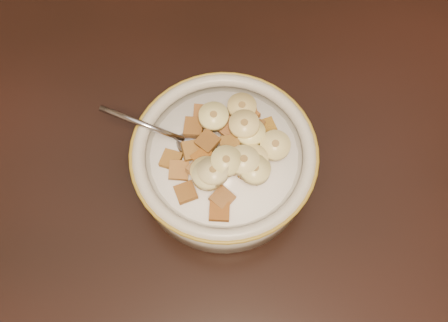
{
  "coord_description": "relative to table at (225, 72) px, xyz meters",
  "views": [
    {
      "loc": [
        -0.01,
        -0.37,
        1.27
      ],
      "look_at": [
        -0.01,
        -0.15,
        0.78
      ],
      "focal_mm": 40.0,
      "sensor_mm": 36.0,
      "label": 1
    }
  ],
  "objects": [
    {
      "name": "banana_slice_9",
      "position": [
        0.02,
        -0.17,
        0.09
      ],
      "size": [
        0.04,
        0.04,
        0.01
      ],
      "primitive_type": "cylinder",
      "rotation": [
        -0.11,
        0.04,
        2.49
      ],
      "color": "#FFDE89",
      "rests_on": "milk"
    },
    {
      "name": "cereal_square_5",
      "position": [
        0.01,
        -0.17,
        0.08
      ],
      "size": [
        0.03,
        0.03,
        0.01
      ],
      "primitive_type": "cube",
      "rotation": [
        0.21,
        -0.0,
        0.38
      ],
      "color": "brown",
      "rests_on": "milk"
    },
    {
      "name": "cereal_square_24",
      "position": [
        -0.03,
        -0.11,
        0.08
      ],
      "size": [
        0.02,
        0.02,
        0.01
      ],
      "primitive_type": "cube",
      "rotation": [
        0.09,
        -0.03,
        1.48
      ],
      "color": "brown",
      "rests_on": "milk"
    },
    {
      "name": "cereal_square_18",
      "position": [
        0.02,
        -0.18,
        0.08
      ],
      "size": [
        0.03,
        0.03,
        0.01
      ],
      "primitive_type": "cube",
      "rotation": [
        -0.14,
        0.07,
        1.03
      ],
      "color": "#9C6033",
      "rests_on": "milk"
    },
    {
      "name": "cereal_square_20",
      "position": [
        0.04,
        -0.12,
        0.08
      ],
      "size": [
        0.03,
        0.03,
        0.01
      ],
      "primitive_type": "cube",
      "rotation": [
        -0.12,
        -0.1,
        0.28
      ],
      "color": "#92641B",
      "rests_on": "milk"
    },
    {
      "name": "cereal_square_0",
      "position": [
        -0.02,
        -0.11,
        0.08
      ],
      "size": [
        0.03,
        0.03,
        0.01
      ],
      "primitive_type": "cube",
      "rotation": [
        -0.14,
        0.14,
        2.3
      ],
      "color": "olive",
      "rests_on": "milk"
    },
    {
      "name": "banana_slice_1",
      "position": [
        -0.02,
        -0.18,
        0.09
      ],
      "size": [
        0.04,
        0.04,
        0.01
      ],
      "primitive_type": "cylinder",
      "rotation": [
        -0.1,
        0.02,
        0.2
      ],
      "color": "#D9CE86",
      "rests_on": "milk"
    },
    {
      "name": "cereal_square_14",
      "position": [
        -0.06,
        -0.16,
        0.07
      ],
      "size": [
        0.03,
        0.03,
        0.01
      ],
      "primitive_type": "cube",
      "rotation": [
        -0.1,
        0.02,
        1.2
      ],
      "color": "#905B1D",
      "rests_on": "milk"
    },
    {
      "name": "banana_slice_2",
      "position": [
        0.05,
        -0.15,
        0.09
      ],
      "size": [
        0.04,
        0.04,
        0.02
      ],
      "primitive_type": "cylinder",
      "rotation": [
        0.1,
        -0.14,
        0.84
      ],
      "color": "#D2BD6A",
      "rests_on": "milk"
    },
    {
      "name": "cereal_bowl",
      "position": [
        -0.01,
        -0.15,
        0.04
      ],
      "size": [
        0.19,
        0.19,
        0.05
      ],
      "primitive_type": "cylinder",
      "color": "beige",
      "rests_on": "table"
    },
    {
      "name": "cereal_square_23",
      "position": [
        -0.05,
        -0.17,
        0.08
      ],
      "size": [
        0.02,
        0.02,
        0.01
      ],
      "primitive_type": "cube",
      "rotation": [
        0.11,
        -0.12,
        1.49
      ],
      "color": "brown",
      "rests_on": "milk"
    },
    {
      "name": "banana_slice_4",
      "position": [
        -0.02,
        -0.12,
        0.09
      ],
      "size": [
        0.04,
        0.04,
        0.01
      ],
      "primitive_type": "cylinder",
      "rotation": [
        -0.01,
        -0.03,
        2.93
      ],
      "color": "#D8C96E",
      "rests_on": "milk"
    },
    {
      "name": "cereal_square_9",
      "position": [
        0.02,
        -0.11,
        0.07
      ],
      "size": [
        0.03,
        0.03,
        0.01
      ],
      "primitive_type": "cube",
      "rotation": [
        0.02,
        0.09,
        2.3
      ],
      "color": "#8F5019",
      "rests_on": "milk"
    },
    {
      "name": "cereal_square_17",
      "position": [
        0.0,
        -0.15,
        0.09
      ],
      "size": [
        0.02,
        0.02,
        0.01
      ],
      "primitive_type": "cube",
      "rotation": [
        -0.21,
        0.08,
        1.58
      ],
      "color": "brown",
      "rests_on": "milk"
    },
    {
      "name": "cereal_square_2",
      "position": [
        -0.0,
        -0.13,
        0.09
      ],
      "size": [
        0.03,
        0.03,
        0.01
      ],
      "primitive_type": "cube",
      "rotation": [
        0.21,
        -0.12,
        0.88
      ],
      "color": "#985A2A",
      "rests_on": "milk"
    },
    {
      "name": "cereal_square_21",
      "position": [
        -0.01,
        -0.21,
        0.07
      ],
      "size": [
        0.02,
        0.02,
        0.01
      ],
      "primitive_type": "cube",
      "rotation": [
        0.03,
        0.04,
        1.49
      ],
      "color": "brown",
      "rests_on": "milk"
    },
    {
      "name": "cereal_square_4",
      "position": [
        -0.03,
        -0.16,
        0.08
      ],
      "size": [
        0.03,
        0.03,
        0.01
      ],
      "primitive_type": "cube",
      "rotation": [
        -0.09,
        0.08,
        2.19
      ],
      "color": "#974F18",
      "rests_on": "milk"
    },
    {
      "name": "cereal_square_7",
      "position": [
        -0.03,
        -0.17,
        0.08
      ],
      "size": [
        0.03,
        0.03,
        0.01
      ],
      "primitive_type": "cube",
      "rotation": [
        0.24,
        -0.01,
        2.45
      ],
      "color": "olive",
      "rests_on": "milk"
    },
    {
      "name": "cereal_square_22",
      "position": [
        -0.05,
        -0.19,
        0.07
      ],
      "size": [
        0.03,
        0.03,
        0.01
      ],
      "primitive_type": "cube",
      "rotation": [
        -0.11,
        -0.03,
        0.34
      ],
      "color": "brown",
      "rests_on": "milk"
    },
    {
      "name": "banana_slice_6",
      "position": [
        0.01,
        -0.1,
        0.08
      ],
      "size": [
        0.04,
        0.04,
        0.01
      ],
      "primitive_type": "cylinder",
      "rotation": [
        0.03,
        0.02,
        1.37
      ],
      "color": "#DABE7B",
      "rests_on": "milk"
    },
    {
      "name": "cereal_square_3",
      "position": [
        0.03,
        -0.12,
        0.08
      ],
      "size": [
        0.03,
        0.03,
        0.01
      ],
      "primitive_type": "cube",
      "rotation": [
        0.01,
        0.14,
        1.2
      ],
      "color": "brown",
      "rests_on": "milk"
    },
    {
      "name": "banana_slice_10",
      "position": [
        -0.0,
        -0.17,
        0.1
      ],
      "size": [
        0.03,
        0.03,
        0.01
      ],
      "primitive_type": "cylinder",
      "rotation": [
        0.13,
        -0.02,
        1.57
      ],
      "color": "#D4C880",
      "rests_on": "milk"
    },
    {
      "name": "cereal_square_11",
      "position": [
        -0.01,
        -0.2,
        0.07
      ],
      "size": [
        0.03,
        0.03,
        0.01
      ],
      "primitive_type": "cube",
      "rotation": [
        0.13,
        0.06,
        0.83
      ],
      "color": "brown",
      "rests_on": "milk"
    },
    {
      "name": "cereal_square_25",
      "position": [
        -0.04,
        -0.15,
        0.08
      ],
      "size": [
        0.02,
        0.02,
        0.01
      ],
      "primitive_type": "cube",
      "rotation": [
        0.21,
        -0.15,
        1.79
      ],
      "color": "brown",
      "rests_on": "milk"
    },
    {
      "name": "cereal_square_16",
      "position": [
        -0.01,
        -0.11,
        0.08
      ],
      "size": [
        0.03,
        0.03,
        0.01
      ],
      "primitive_type": "cube",
      "rotation": [
        -0.23,
        0.1,
        0.51
      ],
      "color": "#9D551F",
      "rests_on": "milk"
    },
    {
      "name": "cereal_square_6",
      "position": [
        0.03,
        -0.15,
        0.08
      ],
      "size": [
        0.03,
        0.03,
        0.01
      ],
      "primitive_type": "cube",
      "rotation": [
        0.08,
        0.04,
        0.34
      ],
      "color": "brown",
      "rests_on": "milk"
    },
    {
      "name": "cereal_square_10",
      "position": [
        -0.02,
        -0.14,
        0.09
      ],
      "size": [
        0.03,
        0.03,
        0.01
      ],
      "primitive_type": "cube",
      "rotation": [
        -0.08,
        -0.12,
        0.82
      ],
      "color": "brown",
      "rests_on": "milk"
    },
    {
      "name": "banana_slice_0",
      "position": [
        -0.03,
        -0.18,
        0.09
      ],
      "size": [
        0.04,
        0.04,
        0.01
      ],
      "primitive_type": "cylinder",
      "rotation": [
        0.03,
        0.12,
        2.55
      ],
      "color": "#F6D777",
      "rests_on": "milk"
    },
    {
      "name": "cereal_square_1",
      "position": [
        0.02,
        -0.13,
        0.08
      ],
      "size": [
        0.02,
        0.02,
        0.01
      ],
      "primitive_type": "cube",
      "rotation": [
        -0.23,
        -0.08,
        1.64
      ],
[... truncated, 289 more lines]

